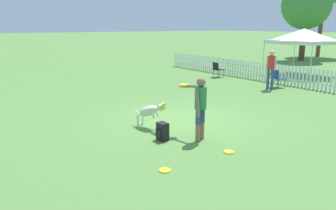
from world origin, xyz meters
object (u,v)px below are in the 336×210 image
object	(u,v)px
leaping_dog	(150,111)
frisbee_near_dog	(165,170)
frisbee_near_handler	(229,152)
canopy_tent_main	(304,36)
spectator_standing	(271,66)
handler_person	(199,101)
folding_chair_center	(217,68)
backpack_on_grass	(162,132)
folding_chair_blue_left	(277,77)
tree_right_grove	(306,5)

from	to	relation	value
leaping_dog	frisbee_near_dog	distance (m)	2.77
frisbee_near_handler	canopy_tent_main	bearing A→B (deg)	116.66
canopy_tent_main	spectator_standing	distance (m)	5.33
leaping_dog	handler_person	bearing A→B (deg)	90.42
folding_chair_center	leaping_dog	bearing A→B (deg)	132.47
folding_chair_center	canopy_tent_main	bearing A→B (deg)	-108.56
leaping_dog	frisbee_near_dog	xyz separation A→B (m)	(2.44, -1.21, -0.47)
canopy_tent_main	backpack_on_grass	bearing A→B (deg)	-70.72
folding_chair_blue_left	folding_chair_center	world-z (taller)	folding_chair_blue_left
folding_chair_blue_left	backpack_on_grass	bearing A→B (deg)	121.82
frisbee_near_dog	backpack_on_grass	size ratio (longest dim) A/B	0.54
frisbee_near_dog	frisbee_near_handler	bearing A→B (deg)	88.34
handler_person	frisbee_near_dog	xyz separation A→B (m)	(0.97, -1.68, -0.95)
leaping_dog	folding_chair_blue_left	size ratio (longest dim) A/B	1.43
spectator_standing	frisbee_near_dog	bearing A→B (deg)	94.11
backpack_on_grass	folding_chair_blue_left	size ratio (longest dim) A/B	0.53
tree_right_grove	folding_chair_center	bearing A→B (deg)	-78.33
frisbee_near_handler	canopy_tent_main	distance (m)	13.16
folding_chair_center	canopy_tent_main	world-z (taller)	canopy_tent_main
backpack_on_grass	spectator_standing	xyz separation A→B (m)	(-2.59, 7.42, 0.82)
leaping_dog	folding_chair_center	size ratio (longest dim) A/B	1.49
frisbee_near_handler	spectator_standing	world-z (taller)	spectator_standing
spectator_standing	canopy_tent_main	bearing A→B (deg)	-92.37
folding_chair_center	frisbee_near_dog	bearing A→B (deg)	138.72
frisbee_near_handler	folding_chair_blue_left	xyz separation A→B (m)	(-4.23, 7.33, 0.48)
frisbee_near_dog	canopy_tent_main	bearing A→B (deg)	113.50
folding_chair_blue_left	folding_chair_center	distance (m)	3.71
folding_chair_center	tree_right_grove	size ratio (longest dim) A/B	0.13
handler_person	spectator_standing	distance (m)	7.36
handler_person	frisbee_near_dog	world-z (taller)	handler_person
canopy_tent_main	spectator_standing	size ratio (longest dim) A/B	1.74
frisbee_near_handler	handler_person	bearing A→B (deg)	-179.66
frisbee_near_dog	canopy_tent_main	world-z (taller)	canopy_tent_main
folding_chair_blue_left	canopy_tent_main	xyz separation A→B (m)	(-1.60, 4.28, 1.64)
folding_chair_blue_left	canopy_tent_main	world-z (taller)	canopy_tent_main
leaping_dog	canopy_tent_main	bearing A→B (deg)	178.37
backpack_on_grass	leaping_dog	bearing A→B (deg)	164.93
canopy_tent_main	handler_person	bearing A→B (deg)	-67.50
frisbee_near_dog	backpack_on_grass	world-z (taller)	backpack_on_grass
tree_right_grove	frisbee_near_handler	bearing A→B (deg)	-61.03
frisbee_near_handler	tree_right_grove	distance (m)	21.62
canopy_tent_main	spectator_standing	world-z (taller)	canopy_tent_main
spectator_standing	tree_right_grove	bearing A→B (deg)	-84.25
backpack_on_grass	folding_chair_center	bearing A→B (deg)	128.82
leaping_dog	tree_right_grove	world-z (taller)	tree_right_grove
folding_chair_blue_left	spectator_standing	bearing A→B (deg)	114.76
leaping_dog	folding_chair_center	distance (m)	9.45
backpack_on_grass	tree_right_grove	bearing A→B (deg)	114.43
handler_person	folding_chair_center	distance (m)	10.04
frisbee_near_dog	folding_chair_center	world-z (taller)	folding_chair_center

